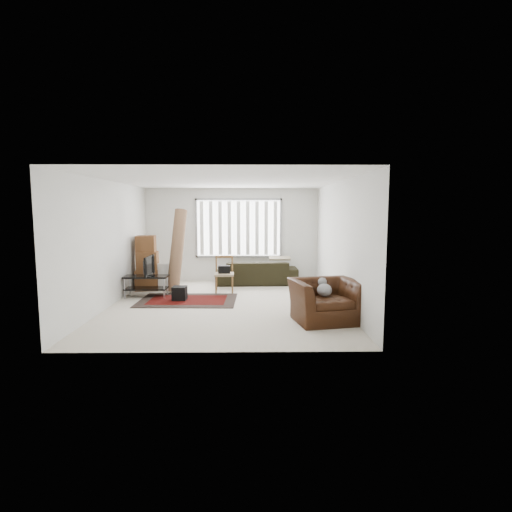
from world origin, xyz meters
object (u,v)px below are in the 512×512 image
Objects in this scene: tv_stand at (146,282)px; sofa at (257,269)px; armchair at (325,298)px; side_chair at (224,272)px; moving_boxes at (147,265)px.

sofa is (2.68, 1.66, 0.06)m from tv_stand.
sofa is 4.01m from armchair.
side_chair is at bearing 49.99° from sofa.
tv_stand is 1.92m from side_chair.
moving_boxes reaches higher than tv_stand.
moving_boxes is 1.02× the size of armchair.
moving_boxes is 1.56× the size of side_chair.
moving_boxes reaches higher than armchair.
side_chair reaches higher than sofa.
tv_stand is 0.74× the size of armchair.
armchair is (4.10, -3.04, -0.21)m from moving_boxes.
tv_stand is at bearing -165.24° from side_chair.
tv_stand is 0.95m from moving_boxes.
armchair is at bearing 106.08° from sofa.
side_chair reaches higher than armchair.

